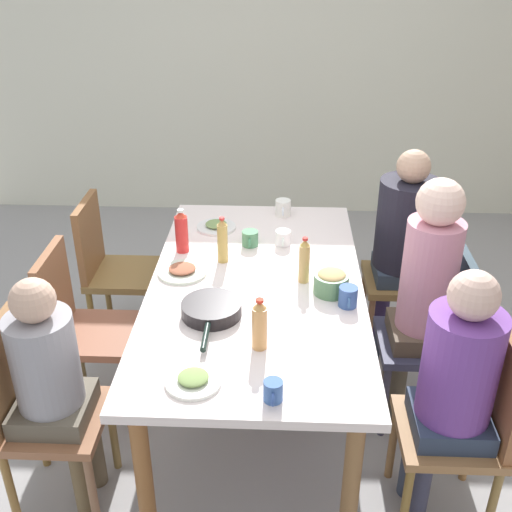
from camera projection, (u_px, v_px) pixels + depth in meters
ground_plane at (256, 406)px, 3.29m from camera, size 6.18×6.18×0.00m
wall_left at (270, 58)px, 4.99m from camera, size 0.12×4.98×2.60m
dining_table at (256, 298)px, 2.97m from camera, size 1.83×1.01×0.76m
chair_0 at (110, 263)px, 3.62m from camera, size 0.40×0.40×0.90m
chair_1 at (470, 420)px, 2.48m from camera, size 0.40×0.40×0.90m
person_1 at (454, 381)px, 2.39m from camera, size 0.30×0.30×1.19m
chair_2 at (437, 331)px, 3.01m from camera, size 0.40×0.40×0.90m
person_2 at (425, 286)px, 2.90m from camera, size 0.30×0.30×1.30m
chair_3 at (35, 406)px, 2.55m from camera, size 0.40×0.40×0.90m
person_3 at (52, 379)px, 2.47m from camera, size 0.30×0.30×1.12m
chair_4 at (79, 322)px, 3.08m from camera, size 0.40×0.40×0.90m
chair_5 at (415, 270)px, 3.55m from camera, size 0.40×0.40×0.90m
person_5 at (403, 234)px, 3.45m from camera, size 0.33×0.33×1.22m
plate_0 at (216, 226)px, 3.46m from camera, size 0.22×0.22×0.04m
plate_1 at (193, 380)px, 2.29m from camera, size 0.21×0.21×0.04m
plate_2 at (182, 271)px, 3.01m from camera, size 0.24×0.24×0.04m
bowl_0 at (331, 282)px, 2.84m from camera, size 0.16×0.16×0.11m
serving_pan at (211, 310)px, 2.68m from camera, size 0.44×0.26×0.06m
cup_0 at (283, 238)px, 3.27m from camera, size 0.12×0.08×0.08m
cup_1 at (250, 239)px, 3.26m from camera, size 0.12×0.09×0.08m
cup_2 at (348, 297)px, 2.74m from camera, size 0.12×0.08×0.09m
cup_3 at (283, 208)px, 3.60m from camera, size 0.12×0.09×0.09m
cup_4 at (273, 391)px, 2.20m from camera, size 0.11×0.07×0.08m
bottle_0 at (304, 261)px, 2.90m from camera, size 0.05×0.05×0.23m
bottle_1 at (260, 325)px, 2.44m from camera, size 0.06×0.06×0.23m
bottle_2 at (182, 232)px, 3.17m from camera, size 0.07×0.07×0.24m
bottle_3 at (222, 241)px, 3.07m from camera, size 0.05×0.05×0.24m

